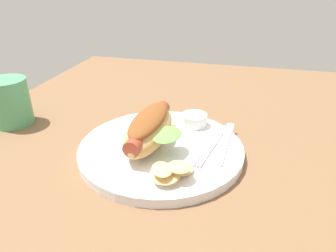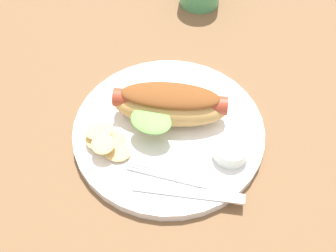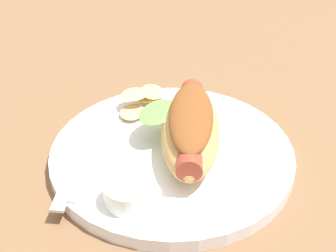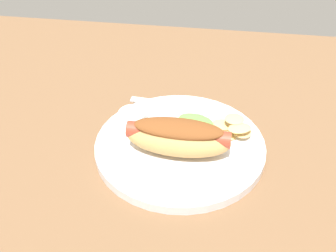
% 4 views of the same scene
% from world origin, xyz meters
% --- Properties ---
extents(ground_plane, '(1.20, 0.90, 0.02)m').
position_xyz_m(ground_plane, '(0.00, 0.00, -0.01)').
color(ground_plane, brown).
extents(plate, '(0.28, 0.28, 0.02)m').
position_xyz_m(plate, '(0.01, 0.03, 0.01)').
color(plate, white).
rests_on(plate, ground_plane).
extents(hot_dog, '(0.17, 0.10, 0.06)m').
position_xyz_m(hot_dog, '(0.01, 0.05, 0.05)').
color(hot_dog, tan).
rests_on(hot_dog, plate).
extents(sauce_ramekin, '(0.05, 0.05, 0.02)m').
position_xyz_m(sauce_ramekin, '(0.10, -0.01, 0.03)').
color(sauce_ramekin, white).
rests_on(sauce_ramekin, plate).
extents(fork, '(0.15, 0.04, 0.00)m').
position_xyz_m(fork, '(0.04, -0.06, 0.02)').
color(fork, silver).
rests_on(fork, plate).
extents(knife, '(0.15, 0.02, 0.00)m').
position_xyz_m(knife, '(0.05, -0.08, 0.02)').
color(knife, silver).
rests_on(knife, plate).
extents(chips_pile, '(0.08, 0.06, 0.03)m').
position_xyz_m(chips_pile, '(-0.07, -0.01, 0.03)').
color(chips_pile, '#E3BD74').
rests_on(chips_pile, plate).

